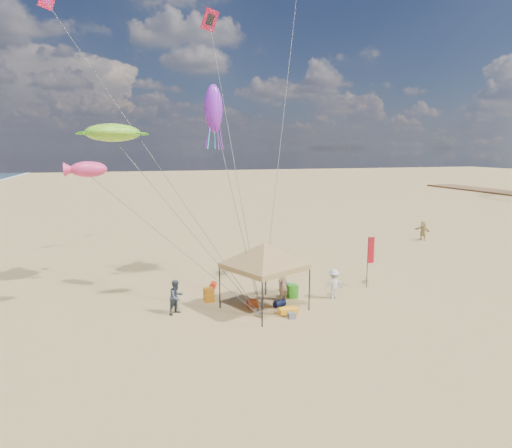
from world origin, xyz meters
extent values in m
plane|color=tan|center=(0.00, 0.00, 0.00)|extent=(280.00, 280.00, 0.00)
cylinder|color=black|center=(-2.08, 2.27, 1.03)|extent=(0.06, 0.06, 2.06)
cylinder|color=black|center=(0.73, 3.56, 1.03)|extent=(0.06, 0.06, 2.06)
cylinder|color=black|center=(-0.80, -0.54, 1.03)|extent=(0.06, 0.06, 2.06)
cylinder|color=black|center=(2.01, 0.75, 1.03)|extent=(0.06, 0.06, 2.06)
cube|color=#9F7A47|center=(-0.03, 1.51, 2.18)|extent=(4.22, 4.22, 0.25)
pyramid|color=#9F7A47|center=(-0.03, 1.51, 3.34)|extent=(5.68, 5.68, 1.03)
cylinder|color=black|center=(6.55, 3.04, 1.48)|extent=(0.04, 0.04, 2.96)
cube|color=#A80D16|center=(6.77, 3.07, 2.16)|extent=(0.43, 0.08, 1.48)
cube|color=#B6410E|center=(-0.50, 1.90, 0.19)|extent=(0.54, 0.38, 0.38)
cube|color=#1628B3|center=(1.97, 3.94, 0.19)|extent=(0.54, 0.38, 0.38)
cylinder|color=black|center=(0.80, 1.59, 0.18)|extent=(0.69, 0.54, 0.36)
cylinder|color=red|center=(-1.79, 5.44, 0.18)|extent=(0.54, 0.69, 0.36)
cube|color=#2F941A|center=(1.92, 2.73, 0.35)|extent=(0.50, 0.50, 0.70)
cube|color=orange|center=(-2.42, 3.41, 0.35)|extent=(0.50, 0.50, 0.70)
cube|color=slate|center=(0.81, 0.01, 0.14)|extent=(0.34, 0.30, 0.28)
cube|color=#F0A31A|center=(0.84, 0.51, 0.20)|extent=(0.90, 0.50, 0.24)
imported|color=tan|center=(1.30, 2.48, 0.81)|extent=(0.67, 0.53, 1.62)
imported|color=#39424E|center=(-4.21, 2.16, 0.83)|extent=(1.02, 0.99, 1.66)
imported|color=silver|center=(3.93, 1.93, 0.79)|extent=(1.05, 0.63, 1.58)
imported|color=tan|center=(18.05, 13.19, 0.85)|extent=(0.91, 1.65, 1.70)
ellipsoid|color=#83DC2B|center=(-6.75, 7.34, 8.62)|extent=(3.61, 3.31, 0.97)
ellipsoid|color=#FF3A7D|center=(-7.84, 3.48, 6.85)|extent=(1.78, 1.20, 0.72)
ellipsoid|color=purple|center=(-1.89, 4.04, 9.73)|extent=(1.20, 1.20, 2.34)
cube|color=#CA163F|center=(-0.43, 11.80, 15.99)|extent=(1.38, 1.32, 1.21)
camera|label=1|loc=(-6.44, -18.11, 7.78)|focal=30.99mm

